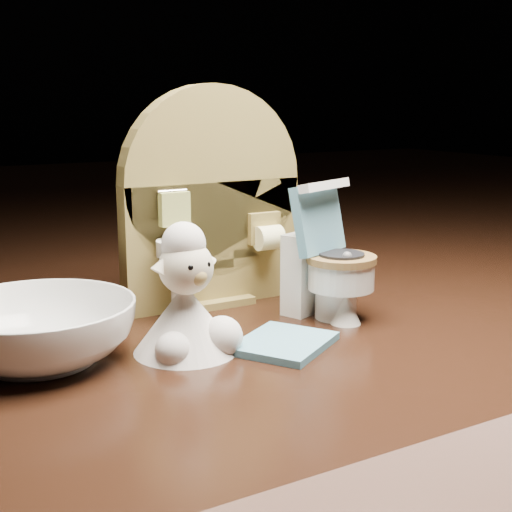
% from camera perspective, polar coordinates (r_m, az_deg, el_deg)
% --- Properties ---
extents(backdrop_panel, '(0.13, 0.05, 0.15)m').
position_cam_1_polar(backdrop_panel, '(0.49, -3.59, 3.66)').
color(backdrop_panel, olive).
rests_on(backdrop_panel, ground).
extents(toy_toilet, '(0.05, 0.06, 0.09)m').
position_cam_1_polar(toy_toilet, '(0.47, 5.62, -0.91)').
color(toy_toilet, white).
rests_on(toy_toilet, ground).
extents(bath_mat, '(0.07, 0.07, 0.00)m').
position_cam_1_polar(bath_mat, '(0.42, 2.25, -6.99)').
color(bath_mat, '#5690A7').
rests_on(bath_mat, ground).
extents(toilet_brush, '(0.02, 0.02, 0.05)m').
position_cam_1_polar(toilet_brush, '(0.46, 7.20, -3.89)').
color(toilet_brush, white).
rests_on(toilet_brush, ground).
extents(plush_lamb, '(0.06, 0.06, 0.08)m').
position_cam_1_polar(plush_lamb, '(0.40, -5.52, -4.11)').
color(plush_lamb, silver).
rests_on(plush_lamb, ground).
extents(ceramic_bowl, '(0.14, 0.14, 0.03)m').
position_cam_1_polar(ceramic_bowl, '(0.41, -17.06, -5.85)').
color(ceramic_bowl, white).
rests_on(ceramic_bowl, ground).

